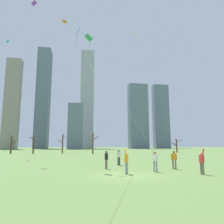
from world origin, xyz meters
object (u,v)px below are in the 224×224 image
object	(u,v)px
kite_flyer_midfield_left_blue	(140,134)
distant_kite_high_overhead_orange	(65,31)
kite_flyer_foreground_right_pink	(118,141)
bare_tree_center	(34,144)
bare_tree_rightmost	(93,142)
bare_tree_right_of_center	(11,144)
distant_kite_low_near_trees_teal	(10,56)
distant_kite_drifting_right_purple	(26,21)
bystander_watching_nearby	(174,159)
bystander_strolling_midfield	(106,159)
bare_tree_far_right_edge	(63,143)
distant_kite_drifting_left_white	(135,44)
bare_tree_left_of_center	(177,145)
kite_flyer_midfield_center_green	(115,142)
kite_flyer_foreground_left_red	(208,136)

from	to	relation	value
kite_flyer_midfield_left_blue	distant_kite_high_overhead_orange	xyz separation A→B (m)	(-8.15, 25.50, 23.32)
kite_flyer_foreground_right_pink	bare_tree_center	bearing A→B (deg)	107.78
bare_tree_rightmost	bare_tree_right_of_center	distance (m)	21.13
distant_kite_low_near_trees_teal	distant_kite_drifting_right_purple	bearing A→B (deg)	-28.11
bystander_watching_nearby	bystander_strolling_midfield	size ratio (longest dim) A/B	1.00
bystander_watching_nearby	bare_tree_far_right_edge	world-z (taller)	bare_tree_far_right_edge
bystander_strolling_midfield	distant_kite_low_near_trees_teal	xyz separation A→B (m)	(-12.32, 11.51, 13.90)
distant_kite_drifting_right_purple	bystander_watching_nearby	bearing A→B (deg)	-35.30
kite_flyer_midfield_left_blue	bystander_watching_nearby	xyz separation A→B (m)	(3.34, 0.73, -2.11)
bystander_strolling_midfield	distant_kite_high_overhead_orange	xyz separation A→B (m)	(-5.54, 23.69, 25.43)
distant_kite_drifting_left_white	bare_tree_far_right_edge	world-z (taller)	distant_kite_drifting_left_white
bystander_strolling_midfield	kite_flyer_midfield_left_blue	bearing A→B (deg)	-34.57
kite_flyer_foreground_right_pink	distant_kite_high_overhead_orange	xyz separation A→B (m)	(-5.68, 28.42, 23.95)
bare_tree_left_of_center	distant_kite_drifting_left_white	bearing A→B (deg)	-137.76
kite_flyer_foreground_right_pink	distant_kite_high_overhead_orange	distance (m)	37.60
distant_kite_high_overhead_orange	bare_tree_right_of_center	bearing A→B (deg)	131.18
bystander_watching_nearby	bare_tree_center	bearing A→B (deg)	116.87
distant_kite_drifting_left_white	bare_tree_far_right_edge	xyz separation A→B (m)	(-16.05, 14.73, -22.24)
bare_tree_far_right_edge	kite_flyer_midfield_left_blue	bearing A→B (deg)	-77.84
kite_flyer_midfield_center_green	bare_tree_right_of_center	world-z (taller)	kite_flyer_midfield_center_green
distant_kite_low_near_trees_teal	distant_kite_drifting_left_white	bearing A→B (deg)	29.61
bare_tree_far_right_edge	bystander_watching_nearby	bearing A→B (deg)	-73.14
kite_flyer_midfield_center_green	bare_tree_left_of_center	world-z (taller)	kite_flyer_midfield_center_green
kite_flyer_midfield_left_blue	bare_tree_far_right_edge	distance (m)	41.60
kite_flyer_foreground_left_red	bare_tree_far_right_edge	size ratio (longest dim) A/B	2.44
kite_flyer_midfield_center_green	bare_tree_right_of_center	bearing A→B (deg)	119.42
distant_kite_high_overhead_orange	bare_tree_right_of_center	distance (m)	31.46
distant_kite_low_near_trees_teal	kite_flyer_foreground_left_red	bearing A→B (deg)	-44.43
kite_flyer_midfield_left_blue	bare_tree_left_of_center	distance (m)	47.35
bare_tree_rightmost	bare_tree_left_of_center	bearing A→B (deg)	12.03
bare_tree_center	kite_flyer_midfield_center_green	bearing A→B (deg)	-66.67
distant_kite_drifting_right_purple	bare_tree_far_right_edge	bearing A→B (deg)	81.78
bare_tree_rightmost	bare_tree_center	bearing A→B (deg)	169.64
kite_flyer_foreground_right_pink	kite_flyer_midfield_left_blue	bearing A→B (deg)	49.88
bystander_strolling_midfield	bare_tree_right_of_center	distance (m)	43.39
distant_kite_drifting_left_white	bare_tree_left_of_center	bearing A→B (deg)	42.24
kite_flyer_foreground_right_pink	distant_kite_drifting_right_purple	world-z (taller)	distant_kite_drifting_right_purple
distant_kite_drifting_left_white	bare_tree_center	distance (m)	34.48
kite_flyer_midfield_left_blue	bare_tree_rightmost	size ratio (longest dim) A/B	2.88
kite_flyer_midfield_center_green	kite_flyer_midfield_left_blue	xyz separation A→B (m)	(1.25, -4.81, 0.55)
kite_flyer_foreground_right_pink	bare_tree_rightmost	size ratio (longest dim) A/B	2.34
bystander_strolling_midfield	bare_tree_far_right_edge	world-z (taller)	bare_tree_far_right_edge
kite_flyer_foreground_right_pink	kite_flyer_midfield_center_green	distance (m)	7.83
bystander_watching_nearby	bare_tree_far_right_edge	xyz separation A→B (m)	(-12.11, 39.94, 1.76)
bare_tree_left_of_center	distant_kite_high_overhead_orange	bearing A→B (deg)	-154.23
distant_kite_drifting_left_white	distant_kite_low_near_trees_teal	xyz separation A→B (m)	(-22.22, -12.63, -10.09)
bare_tree_right_of_center	bare_tree_left_of_center	distance (m)	45.35
bare_tree_left_of_center	distant_kite_low_near_trees_teal	bearing A→B (deg)	-144.51
bare_tree_rightmost	bare_tree_right_of_center	world-z (taller)	bare_tree_rightmost
kite_flyer_foreground_right_pink	bare_tree_rightmost	bearing A→B (deg)	87.94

